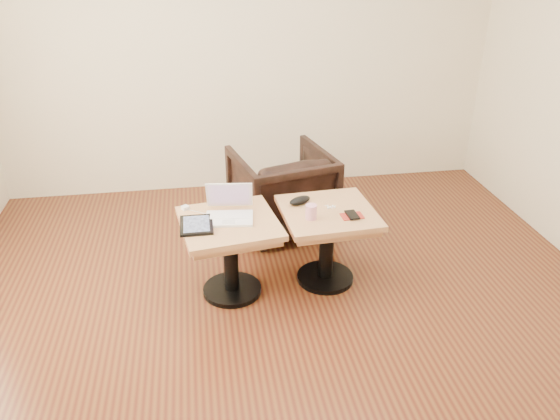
{
  "coord_description": "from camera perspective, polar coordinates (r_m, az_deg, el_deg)",
  "views": [
    {
      "loc": [
        -0.48,
        -2.65,
        2.22
      ],
      "look_at": [
        0.01,
        0.46,
        0.61
      ],
      "focal_mm": 35.0,
      "sensor_mm": 36.0,
      "label": 1
    }
  ],
  "objects": [
    {
      "name": "laptop",
      "position": [
        3.56,
        -5.33,
        -0.06
      ],
      "size": [
        0.34,
        0.32,
        0.21
      ],
      "rotation": [
        0.0,
        0.0,
        -0.12
      ],
      "color": "white",
      "rests_on": "side_table_left"
    },
    {
      "name": "side_table_left",
      "position": [
        3.6,
        -5.26,
        -3.06
      ],
      "size": [
        0.69,
        0.69,
        0.56
      ],
      "rotation": [
        0.0,
        0.0,
        0.15
      ],
      "color": "black",
      "rests_on": "ground"
    },
    {
      "name": "glasses_case",
      "position": [
        3.72,
        2.09,
        1.02
      ],
      "size": [
        0.18,
        0.14,
        0.05
      ],
      "primitive_type": "ellipsoid",
      "rotation": [
        0.0,
        0.0,
        0.45
      ],
      "color": "black",
      "rests_on": "side_table_right"
    },
    {
      "name": "striped_cup",
      "position": [
        3.53,
        3.27,
        -0.19
      ],
      "size": [
        0.09,
        0.09,
        0.1
      ],
      "primitive_type": "cylinder",
      "rotation": [
        0.0,
        0.0,
        0.3
      ],
      "color": "#CA386B",
      "rests_on": "side_table_right"
    },
    {
      "name": "phone_on_sleeve",
      "position": [
        3.6,
        7.54,
        -0.56
      ],
      "size": [
        0.15,
        0.13,
        0.02
      ],
      "rotation": [
        0.0,
        0.0,
        0.06
      ],
      "color": "maroon",
      "rests_on": "side_table_right"
    },
    {
      "name": "earbuds_tangle",
      "position": [
        3.7,
        5.32,
        0.34
      ],
      "size": [
        0.07,
        0.05,
        0.01
      ],
      "color": "white",
      "rests_on": "side_table_right"
    },
    {
      "name": "side_table_right",
      "position": [
        3.73,
        4.96,
        -1.9
      ],
      "size": [
        0.65,
        0.65,
        0.56
      ],
      "rotation": [
        0.0,
        0.0,
        0.06
      ],
      "color": "black",
      "rests_on": "ground"
    },
    {
      "name": "tablet",
      "position": [
        3.49,
        -8.72,
        -1.56
      ],
      "size": [
        0.21,
        0.26,
        0.02
      ],
      "rotation": [
        0.0,
        0.0,
        -0.0
      ],
      "color": "black",
      "rests_on": "side_table_left"
    },
    {
      "name": "armchair",
      "position": [
        4.44,
        0.17,
        2.07
      ],
      "size": [
        0.88,
        0.89,
        0.68
      ],
      "primitive_type": "imported",
      "rotation": [
        0.0,
        0.0,
        3.37
      ],
      "color": "black",
      "rests_on": "ground"
    },
    {
      "name": "room_shell",
      "position": [
        2.83,
        1.19,
        9.22
      ],
      "size": [
        4.52,
        4.52,
        2.71
      ],
      "color": "#451B10",
      "rests_on": "ground"
    },
    {
      "name": "charging_adapter",
      "position": [
        3.71,
        -9.88,
        0.24
      ],
      "size": [
        0.06,
        0.06,
        0.03
      ],
      "primitive_type": "cube",
      "rotation": [
        0.0,
        0.0,
        0.56
      ],
      "color": "white",
      "rests_on": "side_table_left"
    }
  ]
}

